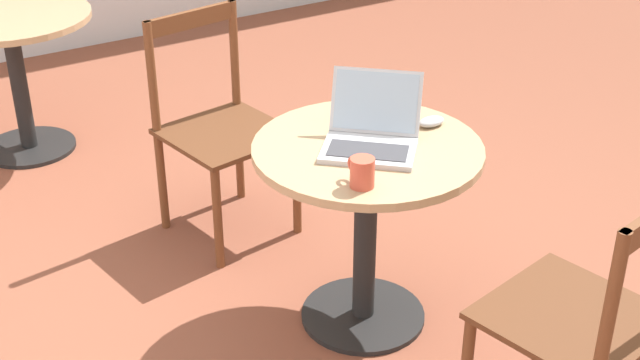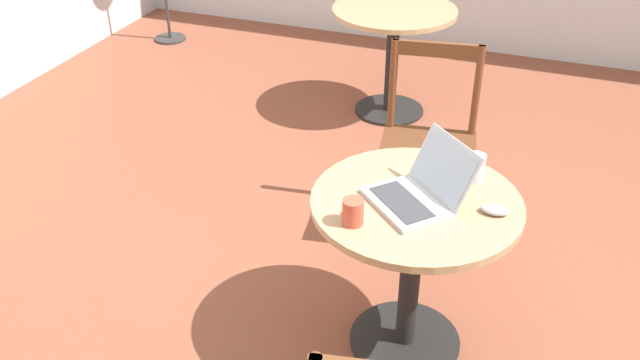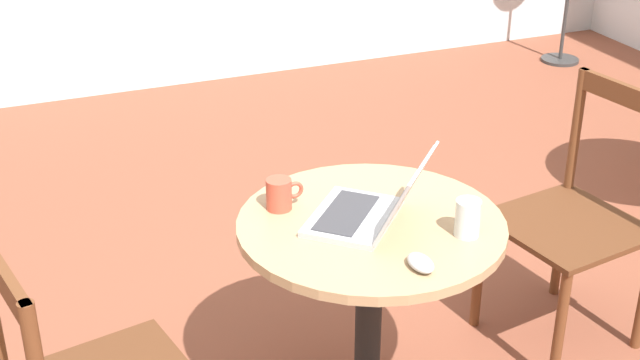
% 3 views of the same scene
% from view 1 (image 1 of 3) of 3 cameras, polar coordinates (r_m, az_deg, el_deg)
% --- Properties ---
extents(ground_plane, '(16.00, 16.00, 0.00)m').
position_cam_1_polar(ground_plane, '(3.41, 1.24, -7.67)').
color(ground_plane, brown).
extents(cafe_table_near, '(0.77, 0.77, 0.71)m').
position_cam_1_polar(cafe_table_near, '(3.04, 2.99, -0.78)').
color(cafe_table_near, black).
rests_on(cafe_table_near, ground_plane).
extents(cafe_table_mid, '(0.77, 0.77, 0.71)m').
position_cam_1_polar(cafe_table_mid, '(4.54, -19.05, 7.89)').
color(cafe_table_mid, black).
rests_on(cafe_table_mid, ground_plane).
extents(chair_near_right, '(0.52, 0.52, 0.92)m').
position_cam_1_polar(chair_near_right, '(3.67, -6.44, 3.31)').
color(chair_near_right, brown).
rests_on(chair_near_right, ground_plane).
extents(chair_near_left, '(0.53, 0.53, 0.92)m').
position_cam_1_polar(chair_near_left, '(2.65, 16.66, -8.72)').
color(chair_near_left, brown).
rests_on(chair_near_left, ground_plane).
extents(laptop, '(0.44, 0.43, 0.22)m').
position_cam_1_polar(laptop, '(2.93, 3.29, 2.96)').
color(laptop, '#B7B7BC').
rests_on(laptop, cafe_table_near).
extents(mouse, '(0.06, 0.10, 0.03)m').
position_cam_1_polar(mouse, '(3.11, 7.15, 3.74)').
color(mouse, '#B7B7BC').
rests_on(mouse, cafe_table_near).
extents(mug, '(0.11, 0.08, 0.09)m').
position_cam_1_polar(mug, '(2.69, 2.69, 0.51)').
color(mug, '#C64C38').
rests_on(mug, cafe_table_near).
extents(drinking_glass, '(0.07, 0.07, 0.11)m').
position_cam_1_polar(drinking_glass, '(3.18, 3.44, 5.23)').
color(drinking_glass, silver).
rests_on(drinking_glass, cafe_table_near).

